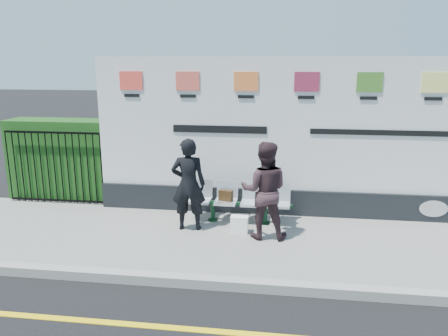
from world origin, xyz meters
name	(u,v)px	position (x,y,z in m)	size (l,w,h in m)	color
ground	(267,336)	(0.00, 0.00, 0.00)	(80.00, 80.00, 0.00)	black
pavement	(273,243)	(0.00, 2.50, 0.06)	(14.00, 3.00, 0.12)	gray
kerb	(270,287)	(0.00, 1.00, 0.07)	(14.00, 0.18, 0.14)	gray
yellow_line	(267,336)	(0.00, 0.00, 0.00)	(14.00, 0.10, 0.01)	yellow
billboard	(304,149)	(0.50, 3.85, 1.42)	(8.00, 0.30, 3.00)	black
hedge	(65,159)	(-4.58, 4.30, 0.97)	(2.35, 0.70, 1.70)	#1B4815
railing	(54,167)	(-4.58, 3.85, 0.89)	(2.05, 0.06, 1.54)	black
bench	(239,211)	(-0.66, 3.25, 0.32)	(1.87, 0.50, 0.40)	silver
woman_left	(188,184)	(-1.50, 2.79, 0.94)	(0.60, 0.39, 1.64)	black
woman_right	(264,190)	(-0.17, 2.59, 0.94)	(0.80, 0.62, 1.65)	#332126
handbag_brown	(226,195)	(-0.91, 3.26, 0.62)	(0.25, 0.11, 0.20)	#311F0D
carrier_bag_white	(239,224)	(-0.60, 2.73, 0.27)	(0.30, 0.18, 0.30)	white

